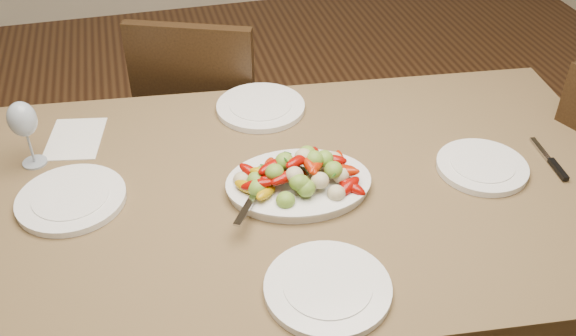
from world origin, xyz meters
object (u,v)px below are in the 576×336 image
Objects in this scene: dining_table at (288,286)px; plate_right at (482,167)px; wine_glass at (26,132)px; serving_platter at (299,185)px; plate_far at (261,107)px; chair_far at (211,120)px; plate_left at (71,199)px; plate_near at (328,288)px.

dining_table is 0.66m from plate_right.
dining_table is 8.98× the size of wine_glass.
serving_platter is 1.78× the size of wine_glass.
plate_right is 0.90× the size of plate_far.
chair_far is 3.47× the size of plate_left.
serving_platter reaches higher than dining_table.
plate_left is 0.99× the size of plate_near.
chair_far reaches higher than dining_table.
plate_left reaches higher than dining_table.
plate_far is (-0.01, 0.40, -0.00)m from serving_platter.
plate_near is at bearing -94.91° from serving_platter.
chair_far is at bearing 94.50° from plate_near.
dining_table is 0.54m from plate_near.
serving_platter is 0.58m from plate_left.
dining_table is 1.94× the size of chair_far.
serving_platter is 0.40m from plate_far.
plate_right is at bearing -40.83° from plate_far.
chair_far is (-0.10, 0.81, 0.10)m from dining_table.
plate_near is at bearing -149.61° from plate_right.
wine_glass is (-0.65, 0.27, 0.48)m from dining_table.
plate_right is at bearing -4.79° from serving_platter.
wine_glass reaches higher than dining_table.
wine_glass is (-0.66, -0.12, 0.09)m from plate_far.
serving_platter is 0.74m from wine_glass.
plate_near reaches higher than dining_table.
chair_far is 1.22m from plate_near.
plate_far is (0.01, 0.39, 0.39)m from dining_table.
serving_platter is at bearing -88.21° from plate_far.
serving_platter is at bearing 120.59° from chair_far.
plate_right is at bearing -6.28° from dining_table.
serving_platter reaches higher than plate_right.
chair_far is at bearing 104.72° from plate_far.
plate_right is at bearing 147.92° from chair_far.
plate_near is (0.54, -0.45, 0.00)m from plate_left.
chair_far reaches higher than plate_far.
plate_far is 0.76m from plate_near.
plate_far is at bearing 9.92° from wine_glass.
chair_far reaches higher than plate_left.
dining_table is 0.55m from plate_far.
chair_far is 0.86m from wine_glass.
plate_left is (-0.55, 0.08, 0.39)m from dining_table.
wine_glass is (-0.10, 0.19, 0.09)m from plate_left.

